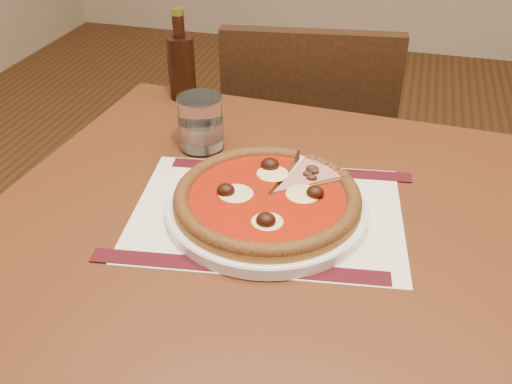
{
  "coord_description": "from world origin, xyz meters",
  "views": [
    {
      "loc": [
        -0.24,
        -0.59,
        1.26
      ],
      "look_at": [
        -0.43,
        0.09,
        0.78
      ],
      "focal_mm": 40.0,
      "sensor_mm": 36.0,
      "label": 1
    }
  ],
  "objects_px": {
    "plate": "(267,208)",
    "pizza": "(267,197)",
    "chair_far": "(307,156)",
    "water_glass": "(201,123)",
    "bottle": "(181,64)",
    "table": "(253,266)"
  },
  "relations": [
    {
      "from": "pizza",
      "to": "water_glass",
      "type": "xyz_separation_m",
      "value": [
        -0.17,
        0.17,
        0.02
      ]
    },
    {
      "from": "chair_far",
      "to": "water_glass",
      "type": "xyz_separation_m",
      "value": [
        -0.12,
        -0.46,
        0.31
      ]
    },
    {
      "from": "plate",
      "to": "pizza",
      "type": "relative_size",
      "value": 1.08
    },
    {
      "from": "table",
      "to": "water_glass",
      "type": "relative_size",
      "value": 8.59
    },
    {
      "from": "plate",
      "to": "pizza",
      "type": "distance_m",
      "value": 0.02
    },
    {
      "from": "chair_far",
      "to": "bottle",
      "type": "height_order",
      "value": "bottle"
    },
    {
      "from": "chair_far",
      "to": "plate",
      "type": "bearing_deg",
      "value": 86.52
    },
    {
      "from": "pizza",
      "to": "water_glass",
      "type": "relative_size",
      "value": 2.87
    },
    {
      "from": "table",
      "to": "plate",
      "type": "relative_size",
      "value": 2.76
    },
    {
      "from": "bottle",
      "to": "plate",
      "type": "bearing_deg",
      "value": -52.56
    },
    {
      "from": "table",
      "to": "pizza",
      "type": "distance_m",
      "value": 0.13
    },
    {
      "from": "table",
      "to": "plate",
      "type": "bearing_deg",
      "value": 28.02
    },
    {
      "from": "chair_far",
      "to": "bottle",
      "type": "xyz_separation_m",
      "value": [
        -0.23,
        -0.26,
        0.33
      ]
    },
    {
      "from": "plate",
      "to": "water_glass",
      "type": "height_order",
      "value": "water_glass"
    },
    {
      "from": "chair_far",
      "to": "plate",
      "type": "height_order",
      "value": "chair_far"
    },
    {
      "from": "table",
      "to": "chair_far",
      "type": "relative_size",
      "value": 0.97
    },
    {
      "from": "chair_far",
      "to": "plate",
      "type": "xyz_separation_m",
      "value": [
        0.05,
        -0.63,
        0.27
      ]
    },
    {
      "from": "plate",
      "to": "pizza",
      "type": "xyz_separation_m",
      "value": [
        0.0,
        0.0,
        0.02
      ]
    },
    {
      "from": "chair_far",
      "to": "pizza",
      "type": "relative_size",
      "value": 3.08
    },
    {
      "from": "table",
      "to": "pizza",
      "type": "bearing_deg",
      "value": 28.12
    },
    {
      "from": "table",
      "to": "water_glass",
      "type": "bearing_deg",
      "value": 129.15
    },
    {
      "from": "chair_far",
      "to": "plate",
      "type": "distance_m",
      "value": 0.68
    }
  ]
}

